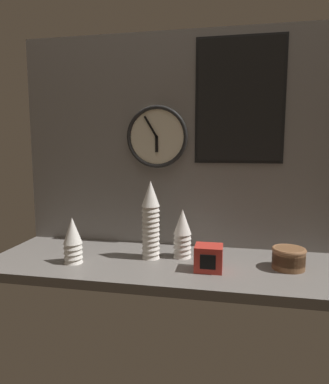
{
  "coord_description": "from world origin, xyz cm",
  "views": [
    {
      "loc": [
        26.48,
        -143.5,
        50.99
      ],
      "look_at": [
        -2.59,
        4.0,
        30.15
      ],
      "focal_mm": 32.0,
      "sensor_mm": 36.0,
      "label": 1
    }
  ],
  "objects_px": {
    "cup_stack_left": "(73,240)",
    "cup_stack_center_right": "(182,233)",
    "napkin_dispenser": "(209,258)",
    "cup_stack_center": "(151,220)",
    "bowl_stack_far_right": "(289,258)",
    "menu_board": "(240,100)",
    "wall_clock": "(157,137)"
  },
  "relations": [
    {
      "from": "cup_stack_center",
      "to": "bowl_stack_far_right",
      "type": "distance_m",
      "value": 0.61
    },
    {
      "from": "bowl_stack_far_right",
      "to": "cup_stack_left",
      "type": "bearing_deg",
      "value": -173.49
    },
    {
      "from": "cup_stack_center",
      "to": "wall_clock",
      "type": "distance_m",
      "value": 0.43
    },
    {
      "from": "cup_stack_center_right",
      "to": "napkin_dispenser",
      "type": "bearing_deg",
      "value": -48.11
    },
    {
      "from": "napkin_dispenser",
      "to": "bowl_stack_far_right",
      "type": "bearing_deg",
      "value": 14.2
    },
    {
      "from": "cup_stack_center_right",
      "to": "cup_stack_left",
      "type": "bearing_deg",
      "value": -160.02
    },
    {
      "from": "napkin_dispenser",
      "to": "cup_stack_center_right",
      "type": "bearing_deg",
      "value": 131.89
    },
    {
      "from": "cup_stack_left",
      "to": "bowl_stack_far_right",
      "type": "height_order",
      "value": "cup_stack_left"
    },
    {
      "from": "cup_stack_center",
      "to": "wall_clock",
      "type": "height_order",
      "value": "wall_clock"
    },
    {
      "from": "bowl_stack_far_right",
      "to": "menu_board",
      "type": "relative_size",
      "value": 0.23
    },
    {
      "from": "cup_stack_center",
      "to": "menu_board",
      "type": "relative_size",
      "value": 0.6
    },
    {
      "from": "napkin_dispenser",
      "to": "cup_stack_center",
      "type": "bearing_deg",
      "value": 158.6
    },
    {
      "from": "cup_stack_center_right",
      "to": "napkin_dispenser",
      "type": "distance_m",
      "value": 0.2
    },
    {
      "from": "menu_board",
      "to": "cup_stack_left",
      "type": "bearing_deg",
      "value": -153.39
    },
    {
      "from": "cup_stack_center",
      "to": "cup_stack_left",
      "type": "bearing_deg",
      "value": -158.24
    },
    {
      "from": "cup_stack_center",
      "to": "menu_board",
      "type": "distance_m",
      "value": 0.69
    },
    {
      "from": "cup_stack_center",
      "to": "cup_stack_center_right",
      "type": "distance_m",
      "value": 0.16
    },
    {
      "from": "cup_stack_left",
      "to": "bowl_stack_far_right",
      "type": "bearing_deg",
      "value": 6.51
    },
    {
      "from": "cup_stack_center_right",
      "to": "bowl_stack_far_right",
      "type": "bearing_deg",
      "value": -7.8
    },
    {
      "from": "cup_stack_left",
      "to": "napkin_dispenser",
      "type": "xyz_separation_m",
      "value": [
        0.58,
        0.02,
        -0.05
      ]
    },
    {
      "from": "cup_stack_left",
      "to": "wall_clock",
      "type": "bearing_deg",
      "value": 48.51
    },
    {
      "from": "cup_stack_left",
      "to": "menu_board",
      "type": "relative_size",
      "value": 0.34
    },
    {
      "from": "cup_stack_center",
      "to": "menu_board",
      "type": "bearing_deg",
      "value": 30.39
    },
    {
      "from": "napkin_dispenser",
      "to": "cup_stack_left",
      "type": "bearing_deg",
      "value": -177.87
    },
    {
      "from": "cup_stack_center_right",
      "to": "napkin_dispenser",
      "type": "height_order",
      "value": "cup_stack_center_right"
    },
    {
      "from": "cup_stack_center_right",
      "to": "menu_board",
      "type": "distance_m",
      "value": 0.67
    },
    {
      "from": "cup_stack_center_right",
      "to": "cup_stack_center",
      "type": "bearing_deg",
      "value": -164.23
    },
    {
      "from": "cup_stack_left",
      "to": "wall_clock",
      "type": "xyz_separation_m",
      "value": [
        0.3,
        0.34,
        0.45
      ]
    },
    {
      "from": "cup_stack_center_right",
      "to": "bowl_stack_far_right",
      "type": "xyz_separation_m",
      "value": [
        0.45,
        -0.06,
        -0.06
      ]
    },
    {
      "from": "cup_stack_center_right",
      "to": "wall_clock",
      "type": "relative_size",
      "value": 0.73
    },
    {
      "from": "cup_stack_left",
      "to": "cup_stack_center_right",
      "type": "height_order",
      "value": "cup_stack_center_right"
    },
    {
      "from": "cup_stack_left",
      "to": "cup_stack_center_right",
      "type": "relative_size",
      "value": 0.9
    }
  ]
}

